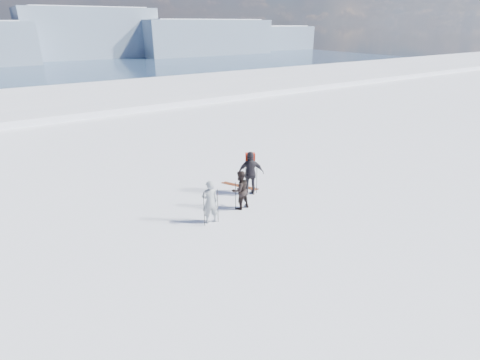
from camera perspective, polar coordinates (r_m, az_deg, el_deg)
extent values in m
plane|color=white|center=(72.00, -24.49, 1.09)|extent=(220.00, 208.01, 71.62)
cube|color=white|center=(40.48, -19.08, 2.58)|extent=(180.00, 16.00, 14.00)
plane|color=navy|center=(299.62, -32.49, 12.36)|extent=(820.00, 820.00, 0.00)
cube|color=slate|center=(489.62, -22.18, 20.03)|extent=(140.00, 80.00, 52.00)
cube|color=white|center=(489.66, -22.61, 22.69)|extent=(119.00, 70.00, 8.00)
cube|color=slate|center=(507.32, -5.91, 20.83)|extent=(160.00, 80.00, 40.00)
cube|color=white|center=(507.05, -5.99, 22.75)|extent=(136.00, 70.00, 8.00)
cube|color=slate|center=(597.49, 3.54, 20.80)|extent=(130.00, 80.00, 32.00)
cube|color=white|center=(597.18, 3.57, 22.05)|extent=(110.50, 70.00, 8.00)
imported|color=gray|center=(13.27, -4.61, -3.34)|extent=(0.65, 0.49, 1.62)
imported|color=black|center=(14.24, -0.01, -1.53)|extent=(0.79, 0.63, 1.54)
imported|color=black|center=(15.40, 1.64, 1.03)|extent=(1.17, 0.93, 1.86)
cube|color=red|center=(15.23, 1.59, 5.64)|extent=(0.46, 0.39, 0.58)
cylinder|color=black|center=(13.11, -5.50, -4.48)|extent=(0.02, 0.02, 1.30)
cylinder|color=black|center=(13.34, -3.41, -3.93)|extent=(0.02, 0.02, 1.29)
cylinder|color=black|center=(14.19, -0.68, -2.50)|extent=(0.02, 0.02, 1.15)
cylinder|color=black|center=(14.36, 1.04, -2.05)|extent=(0.02, 0.02, 1.21)
cylinder|color=black|center=(15.30, 0.87, -0.33)|extent=(0.02, 0.02, 1.26)
cylinder|color=black|center=(15.59, 2.56, 0.10)|extent=(0.02, 0.02, 1.25)
cube|color=black|center=(16.44, -0.24, -0.95)|extent=(0.88, 1.54, 0.03)
cube|color=black|center=(16.51, 0.17, -0.84)|extent=(0.88, 1.54, 0.03)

